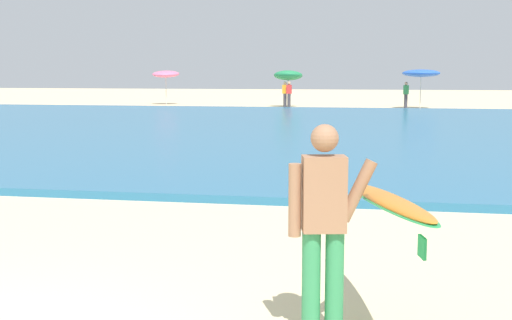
{
  "coord_description": "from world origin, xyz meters",
  "views": [
    {
      "loc": [
        2.86,
        -4.1,
        2.13
      ],
      "look_at": [
        1.46,
        3.57,
        1.1
      ],
      "focal_mm": 46.67,
      "sensor_mm": 36.0,
      "label": 1
    }
  ],
  "objects_px": {
    "beach_umbrella_1": "(288,75)",
    "surfer_with_board": "(352,212)",
    "beachgoer_near_row_mid": "(285,94)",
    "beachgoer_near_row_right": "(289,94)",
    "beach_umbrella_2": "(421,73)",
    "beach_umbrella_0": "(166,74)",
    "beachgoer_near_row_left": "(406,94)"
  },
  "relations": [
    {
      "from": "beachgoer_near_row_mid",
      "to": "beachgoer_near_row_left",
      "type": "bearing_deg",
      "value": -1.08
    },
    {
      "from": "beach_umbrella_0",
      "to": "beach_umbrella_1",
      "type": "bearing_deg",
      "value": -11.36
    },
    {
      "from": "surfer_with_board",
      "to": "beachgoer_near_row_left",
      "type": "relative_size",
      "value": 1.67
    },
    {
      "from": "beachgoer_near_row_left",
      "to": "beachgoer_near_row_mid",
      "type": "xyz_separation_m",
      "value": [
        -7.25,
        0.14,
        0.0
      ]
    },
    {
      "from": "beach_umbrella_2",
      "to": "beachgoer_near_row_mid",
      "type": "xyz_separation_m",
      "value": [
        -8.09,
        0.1,
        -1.24
      ]
    },
    {
      "from": "beachgoer_near_row_mid",
      "to": "surfer_with_board",
      "type": "bearing_deg",
      "value": -81.29
    },
    {
      "from": "beach_umbrella_1",
      "to": "beachgoer_near_row_left",
      "type": "xyz_separation_m",
      "value": [
        7.12,
        -0.59,
        -1.1
      ]
    },
    {
      "from": "beachgoer_near_row_right",
      "to": "beachgoer_near_row_mid",
      "type": "bearing_deg",
      "value": 153.93
    },
    {
      "from": "surfer_with_board",
      "to": "beachgoer_near_row_mid",
      "type": "height_order",
      "value": "surfer_with_board"
    },
    {
      "from": "beach_umbrella_2",
      "to": "beachgoer_near_row_left",
      "type": "xyz_separation_m",
      "value": [
        -0.84,
        -0.04,
        -1.24
      ]
    },
    {
      "from": "beachgoer_near_row_mid",
      "to": "beach_umbrella_1",
      "type": "bearing_deg",
      "value": 73.79
    },
    {
      "from": "beach_umbrella_2",
      "to": "beach_umbrella_1",
      "type": "bearing_deg",
      "value": 176.04
    },
    {
      "from": "beach_umbrella_0",
      "to": "beachgoer_near_row_right",
      "type": "distance_m",
      "value": 8.95
    },
    {
      "from": "surfer_with_board",
      "to": "beachgoer_near_row_right",
      "type": "xyz_separation_m",
      "value": [
        -5.16,
        35.27,
        -0.18
      ]
    },
    {
      "from": "beach_umbrella_1",
      "to": "beachgoer_near_row_left",
      "type": "distance_m",
      "value": 7.23
    },
    {
      "from": "beach_umbrella_1",
      "to": "beachgoer_near_row_right",
      "type": "relative_size",
      "value": 1.47
    },
    {
      "from": "surfer_with_board",
      "to": "beachgoer_near_row_right",
      "type": "height_order",
      "value": "surfer_with_board"
    },
    {
      "from": "surfer_with_board",
      "to": "beachgoer_near_row_left",
      "type": "distance_m",
      "value": 35.31
    },
    {
      "from": "beach_umbrella_1",
      "to": "beachgoer_near_row_left",
      "type": "height_order",
      "value": "beach_umbrella_1"
    },
    {
      "from": "surfer_with_board",
      "to": "beachgoer_near_row_mid",
      "type": "bearing_deg",
      "value": 98.71
    },
    {
      "from": "beach_umbrella_0",
      "to": "beachgoer_near_row_mid",
      "type": "height_order",
      "value": "beach_umbrella_0"
    },
    {
      "from": "beach_umbrella_0",
      "to": "surfer_with_board",
      "type": "bearing_deg",
      "value": -69.91
    },
    {
      "from": "surfer_with_board",
      "to": "beachgoer_near_row_right",
      "type": "bearing_deg",
      "value": 98.32
    },
    {
      "from": "beachgoer_near_row_right",
      "to": "beach_umbrella_0",
      "type": "bearing_deg",
      "value": 165.14
    },
    {
      "from": "beachgoer_near_row_left",
      "to": "beach_umbrella_1",
      "type": "bearing_deg",
      "value": 175.3
    },
    {
      "from": "beachgoer_near_row_left",
      "to": "beach_umbrella_2",
      "type": "bearing_deg",
      "value": 2.4
    },
    {
      "from": "beach_umbrella_2",
      "to": "beachgoer_near_row_right",
      "type": "bearing_deg",
      "value": -179.78
    },
    {
      "from": "beach_umbrella_0",
      "to": "beachgoer_near_row_right",
      "type": "bearing_deg",
      "value": -14.86
    },
    {
      "from": "surfer_with_board",
      "to": "beachgoer_near_row_right",
      "type": "relative_size",
      "value": 1.67
    },
    {
      "from": "beach_umbrella_1",
      "to": "surfer_with_board",
      "type": "bearing_deg",
      "value": -81.6
    },
    {
      "from": "beachgoer_near_row_mid",
      "to": "beachgoer_near_row_right",
      "type": "xyz_separation_m",
      "value": [
        0.27,
        -0.13,
        0.0
      ]
    },
    {
      "from": "beach_umbrella_1",
      "to": "beachgoer_near_row_mid",
      "type": "relative_size",
      "value": 1.47
    }
  ]
}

